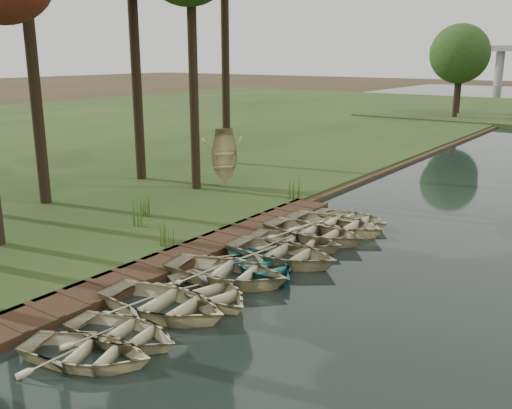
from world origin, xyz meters
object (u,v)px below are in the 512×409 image
Objects in this scene: rowboat_0 at (86,349)px; rowboat_1 at (122,329)px; boardwalk at (196,252)px; rowboat_2 at (163,300)px; stored_rowboat at (224,180)px.

rowboat_0 reaches higher than rowboat_1.
boardwalk is 4.20× the size of rowboat_2.
boardwalk is at bearing 16.15° from rowboat_1.
rowboat_0 is at bearing -115.04° from stored_rowboat.
stored_rowboat is (-7.87, 14.74, 0.23)m from rowboat_0.
rowboat_2 is (-0.29, 1.69, 0.08)m from rowboat_1.
rowboat_0 is 16.71m from stored_rowboat.
rowboat_1 is at bearing -64.87° from boardwalk.
rowboat_2 reaches higher than rowboat_0.
rowboat_1 is (-0.07, 1.11, -0.01)m from rowboat_0.
rowboat_1 is at bearing -113.36° from stored_rowboat.
stored_rowboat is (-7.80, 13.63, 0.24)m from rowboat_1.
rowboat_0 is at bearing -68.09° from boardwalk.
stored_rowboat is at bearing 26.11° from rowboat_2.
rowboat_1 is 1.04× the size of stored_rowboat.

